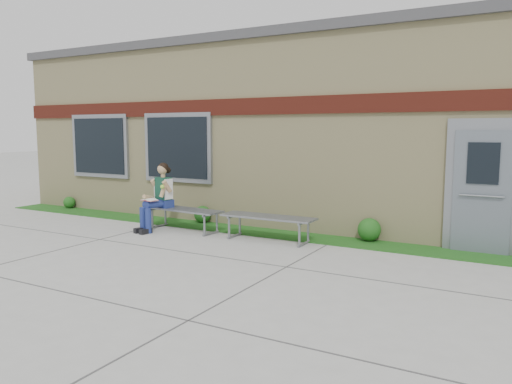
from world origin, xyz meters
The scene contains 9 objects.
ground centered at (0.00, 0.00, 0.00)m, with size 80.00×80.00×0.00m, color #9E9E99.
grass_strip centered at (0.00, 2.60, 0.01)m, with size 16.00×0.80×0.02m, color #134915.
school_building centered at (0.00, 5.99, 2.10)m, with size 16.20×6.22×4.20m.
bench_left centered at (-2.12, 2.00, 0.36)m, with size 1.84×0.64×0.47m.
bench_right centered at (-0.12, 2.00, 0.37)m, with size 1.86×0.54×0.48m.
girl centered at (-2.62, 1.79, 0.74)m, with size 0.52×0.90×1.42m.
shrub_west centered at (-6.62, 2.85, 0.17)m, with size 0.31×0.31×0.31m, color #134915.
shrub_mid centered at (-2.24, 2.85, 0.21)m, with size 0.38×0.38×0.38m, color #134915.
shrub_east centered at (1.60, 2.85, 0.24)m, with size 0.43×0.43×0.43m, color #134915.
Camera 1 is at (4.25, -6.26, 2.10)m, focal length 35.00 mm.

